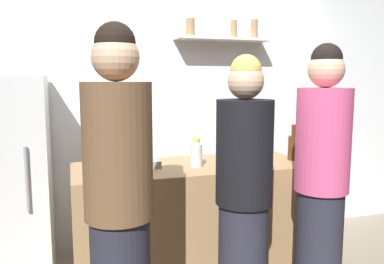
% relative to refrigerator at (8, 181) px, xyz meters
% --- Properties ---
extents(back_wall_assembly, '(4.80, 0.32, 2.60)m').
position_rel_refrigerator_xyz_m(back_wall_assembly, '(1.50, 0.40, 0.52)').
color(back_wall_assembly, white).
rests_on(back_wall_assembly, ground).
extents(refrigerator, '(0.60, 0.64, 1.56)m').
position_rel_refrigerator_xyz_m(refrigerator, '(0.00, 0.00, 0.00)').
color(refrigerator, silver).
rests_on(refrigerator, ground).
extents(counter, '(1.77, 0.71, 0.89)m').
position_rel_refrigerator_xyz_m(counter, '(1.33, -0.35, -0.34)').
color(counter, '#9E7A51').
rests_on(counter, ground).
extents(baking_pan, '(0.34, 0.24, 0.05)m').
position_rel_refrigerator_xyz_m(baking_pan, '(0.91, -0.30, 0.13)').
color(baking_pan, gray).
rests_on(baking_pan, counter).
extents(utensil_holder, '(0.10, 0.10, 0.22)m').
position_rel_refrigerator_xyz_m(utensil_holder, '(0.78, -0.52, 0.17)').
color(utensil_holder, '#B2B2B7').
rests_on(utensil_holder, counter).
extents(wine_bottle_amber_glass, '(0.08, 0.08, 0.29)m').
position_rel_refrigerator_xyz_m(wine_bottle_amber_glass, '(2.16, -0.43, 0.22)').
color(wine_bottle_amber_glass, '#472814').
rests_on(wine_bottle_amber_glass, counter).
extents(wine_bottle_dark_glass, '(0.07, 0.07, 0.31)m').
position_rel_refrigerator_xyz_m(wine_bottle_dark_glass, '(1.94, -0.14, 0.23)').
color(wine_bottle_dark_glass, black).
rests_on(wine_bottle_dark_glass, counter).
extents(water_bottle_plastic, '(0.09, 0.09, 0.21)m').
position_rel_refrigerator_xyz_m(water_bottle_plastic, '(1.34, -0.43, 0.20)').
color(water_bottle_plastic, silver).
rests_on(water_bottle_plastic, counter).
extents(person_brown_jacket, '(0.34, 0.34, 1.80)m').
position_rel_refrigerator_xyz_m(person_brown_jacket, '(0.68, -1.23, 0.12)').
color(person_brown_jacket, '#262633').
rests_on(person_brown_jacket, ground).
extents(person_blonde, '(0.34, 0.34, 1.67)m').
position_rel_refrigerator_xyz_m(person_blonde, '(1.45, -1.04, 0.05)').
color(person_blonde, '#262633').
rests_on(person_blonde, ground).
extents(person_pink_top, '(0.34, 0.34, 1.75)m').
position_rel_refrigerator_xyz_m(person_pink_top, '(1.98, -1.06, 0.09)').
color(person_pink_top, '#262633').
rests_on(person_pink_top, ground).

